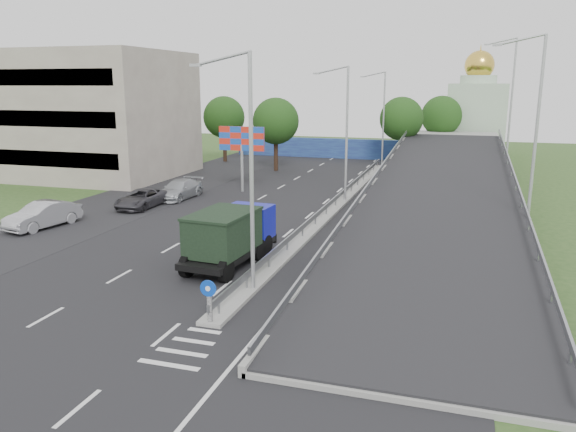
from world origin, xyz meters
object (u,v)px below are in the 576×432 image
at_px(sign_bollard, 209,301).
at_px(parked_car_c, 141,199).
at_px(lamp_post_near, 247,161).
at_px(billboard, 242,142).
at_px(lamp_post_far, 382,114).
at_px(church, 476,113).
at_px(parked_car_d, 179,189).
at_px(parked_car_b, 43,215).
at_px(dump_truck, 231,234).
at_px(lamp_post_mid, 344,127).

bearing_deg(sign_bollard, parked_car_c, 127.93).
relative_size(lamp_post_near, billboard, 1.83).
height_order(sign_bollard, lamp_post_far, lamp_post_far).
relative_size(lamp_post_far, church, 0.73).
bearing_deg(lamp_post_near, parked_car_d, 125.90).
xyz_separation_m(church, billboard, (-19.00, -32.00, -1.12)).
height_order(lamp_post_far, billboard, lamp_post_far).
distance_m(sign_bollard, parked_car_d, 24.99).
relative_size(lamp_post_near, parked_car_b, 2.01).
relative_size(dump_truck, parked_car_c, 1.37).
relative_size(lamp_post_far, parked_car_b, 2.01).
xyz_separation_m(sign_bollard, parked_car_c, (-13.76, 17.65, -0.36)).
bearing_deg(sign_bollard, billboard, 109.21).
bearing_deg(lamp_post_mid, parked_car_c, -155.99).
xyz_separation_m(lamp_post_far, dump_truck, (-2.29, -36.56, -4.22)).
height_order(sign_bollard, parked_car_b, sign_bollard).
distance_m(sign_bollard, dump_truck, 7.61).
bearing_deg(sign_bollard, dump_truck, 106.74).
bearing_deg(parked_car_d, dump_truck, -50.82).
xyz_separation_m(church, dump_truck, (-12.19, -50.56, -3.72)).
distance_m(church, parked_car_d, 43.06).
bearing_deg(lamp_post_far, lamp_post_mid, -90.00).
height_order(parked_car_c, parked_car_d, parked_car_d).
bearing_deg(lamp_post_far, parked_car_c, -117.91).
bearing_deg(parked_car_c, lamp_post_mid, 24.26).
distance_m(lamp_post_mid, parked_car_b, 21.85).
bearing_deg(dump_truck, sign_bollard, -68.87).
distance_m(sign_bollard, church, 58.84).
xyz_separation_m(lamp_post_mid, dump_truck, (-2.29, -16.56, -4.22)).
bearing_deg(parked_car_c, parked_car_b, -111.22).
bearing_deg(church, billboard, -120.70).
distance_m(billboard, parked_car_b, 17.34).
bearing_deg(parked_car_b, parked_car_c, 78.44).
distance_m(dump_truck, parked_car_b, 14.75).
bearing_deg(parked_car_b, dump_truck, -3.07).
distance_m(church, parked_car_c, 46.90).
bearing_deg(lamp_post_near, parked_car_c, 135.09).
bearing_deg(billboard, parked_car_c, -120.19).
xyz_separation_m(lamp_post_near, lamp_post_far, (0.00, 40.00, 0.00)).
xyz_separation_m(parked_car_b, parked_car_d, (3.84, 10.95, -0.08)).
height_order(sign_bollard, church, church).
distance_m(lamp_post_near, parked_car_d, 22.42).
relative_size(lamp_post_near, lamp_post_mid, 1.00).
bearing_deg(parked_car_d, billboard, 52.10).
height_order(sign_bollard, lamp_post_mid, lamp_post_mid).
height_order(sign_bollard, billboard, billboard).
height_order(lamp_post_mid, dump_truck, lamp_post_mid).
height_order(church, parked_car_c, church).
relative_size(sign_bollard, parked_car_c, 0.34).
bearing_deg(lamp_post_mid, church, 73.78).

